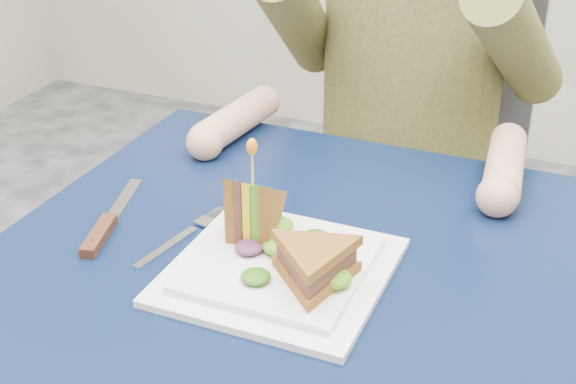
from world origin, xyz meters
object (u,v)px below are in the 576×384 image
at_px(table, 285,303).
at_px(diner, 415,2).
at_px(sandwich_flat, 314,264).
at_px(sandwich_upright, 253,212).
at_px(plate, 280,269).
at_px(fork, 180,238).
at_px(chair, 416,164).
at_px(knife, 104,228).

xyz_separation_m(table, diner, (-0.00, 0.59, 0.26)).
bearing_deg(sandwich_flat, diner, 95.90).
bearing_deg(sandwich_upright, plate, -38.77).
distance_m(plate, sandwich_upright, 0.08).
distance_m(plate, fork, 0.16).
height_order(chair, diner, diner).
xyz_separation_m(diner, sandwich_upright, (-0.04, -0.59, -0.13)).
height_order(chair, sandwich_flat, chair).
height_order(diner, knife, diner).
relative_size(chair, sandwich_upright, 6.89).
bearing_deg(table, fork, -170.32).
distance_m(plate, sandwich_flat, 0.07).
bearing_deg(plate, knife, 179.95).
xyz_separation_m(sandwich_upright, fork, (-0.10, -0.02, -0.05)).
height_order(plate, sandwich_flat, sandwich_flat).
distance_m(sandwich_upright, knife, 0.21).
xyz_separation_m(table, plate, (0.01, -0.05, 0.09)).
bearing_deg(fork, plate, -8.74).
distance_m(chair, sandwich_upright, 0.75).
height_order(diner, sandwich_flat, diner).
bearing_deg(chair, table, -90.00).
bearing_deg(diner, sandwich_upright, -94.12).
bearing_deg(fork, chair, 78.91).
relative_size(plate, sandwich_flat, 1.44).
distance_m(table, sandwich_upright, 0.14).
relative_size(chair, knife, 4.28).
distance_m(table, sandwich_flat, 0.16).
xyz_separation_m(plate, sandwich_upright, (-0.06, 0.04, 0.05)).
relative_size(diner, sandwich_flat, 4.14).
distance_m(sandwich_flat, fork, 0.22).
height_order(chair, fork, chair).
distance_m(table, diner, 0.64).
distance_m(sandwich_upright, fork, 0.11).
relative_size(chair, fork, 5.21).
height_order(sandwich_upright, knife, sandwich_upright).
distance_m(table, fork, 0.17).
xyz_separation_m(diner, fork, (-0.14, -0.61, -0.18)).
relative_size(sandwich_upright, knife, 0.62).
distance_m(sandwich_flat, sandwich_upright, 0.13).
relative_size(table, knife, 3.45).
bearing_deg(chair, plate, -88.97).
bearing_deg(fork, knife, -167.20).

